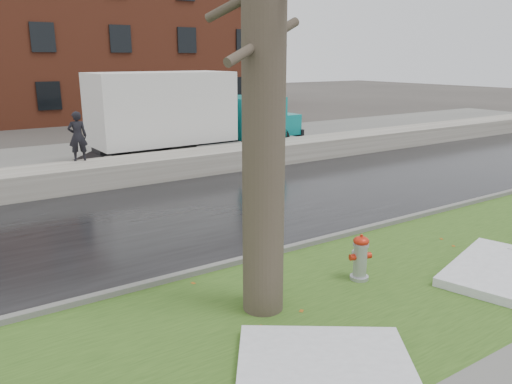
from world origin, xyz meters
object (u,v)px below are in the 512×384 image
tree (264,47)px  worker (78,136)px  fire_hydrant (360,255)px  box_truck (187,113)px

tree → worker: size_ratio=5.10×
fire_hydrant → worker: size_ratio=0.55×
fire_hydrant → box_truck: (2.52, 12.13, 1.30)m
tree → box_truck: tree is taller
fire_hydrant → box_truck: size_ratio=0.08×
fire_hydrant → tree: size_ratio=0.11×
fire_hydrant → worker: 10.40m
fire_hydrant → worker: worker is taller
box_truck → worker: size_ratio=6.55×
tree → worker: tree is taller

